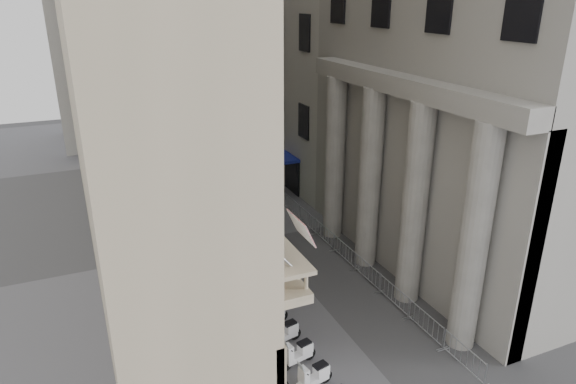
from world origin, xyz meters
name	(u,v)px	position (x,y,z in m)	size (l,w,h in m)	color
iron_fence	(202,259)	(-4.30, 18.00, 0.00)	(0.30, 28.00, 1.40)	black
blue_awning	(283,193)	(4.15, 26.00, 0.00)	(1.60, 3.00, 3.00)	navy
scooter_3	(298,365)	(-2.91, 7.50, 0.00)	(0.56, 1.40, 1.50)	white
scooter_4	(284,344)	(-2.91, 8.98, 0.00)	(0.56, 1.40, 1.50)	white
scooter_5	(272,325)	(-2.91, 10.46, 0.00)	(0.56, 1.40, 1.50)	white
scooter_6	(261,308)	(-2.91, 11.95, 0.00)	(0.56, 1.40, 1.50)	white
scooter_7	(251,293)	(-2.91, 13.43, 0.00)	(0.56, 1.40, 1.50)	white
scooter_8	(242,280)	(-2.91, 14.92, 0.00)	(0.56, 1.40, 1.50)	white
scooter_9	(233,267)	(-2.91, 16.40, 0.00)	(0.56, 1.40, 1.50)	white
scooter_10	(226,256)	(-2.91, 17.88, 0.00)	(0.56, 1.40, 1.50)	white
scooter_11	(219,245)	(-2.91, 19.37, 0.00)	(0.56, 1.40, 1.50)	white
scooter_12	(212,235)	(-2.91, 20.85, 0.00)	(0.56, 1.40, 1.50)	white
scooter_13	(206,226)	(-2.91, 22.34, 0.00)	(0.56, 1.40, 1.50)	white
scooter_14	(200,218)	(-2.91, 23.82, 0.00)	(0.56, 1.40, 1.50)	white
scooter_15	(195,210)	(-2.91, 25.30, 0.00)	(0.56, 1.40, 1.50)	white
barrier_0	(462,368)	(3.24, 4.65, 0.00)	(0.60, 2.40, 1.10)	#A4A7AC
barrier_1	(425,333)	(3.24, 7.15, 0.00)	(0.60, 2.40, 1.10)	#A4A7AC
barrier_2	(393,305)	(3.24, 9.65, 0.00)	(0.60, 2.40, 1.10)	#A4A7AC
barrier_3	(367,281)	(3.24, 12.15, 0.00)	(0.60, 2.40, 1.10)	#A4A7AC
barrier_4	(344,260)	(3.24, 14.65, 0.00)	(0.60, 2.40, 1.10)	#A4A7AC
barrier_5	(324,242)	(3.24, 17.15, 0.00)	(0.60, 2.40, 1.10)	#A4A7AC
barrier_6	(307,227)	(3.24, 19.65, 0.00)	(0.60, 2.40, 1.10)	#A4A7AC
barrier_7	(292,213)	(3.24, 22.15, 0.00)	(0.60, 2.40, 1.10)	#A4A7AC
security_tent	(222,197)	(-2.22, 20.51, 2.64)	(3.89, 3.89, 3.16)	white
street_lamp	(178,150)	(-3.60, 26.22, 4.29)	(2.36, 0.57, 7.27)	gray
info_kiosk	(199,207)	(-2.98, 23.68, 0.89)	(0.39, 0.86, 1.76)	black
pedestrian_a	(244,193)	(0.72, 25.11, 0.82)	(0.60, 0.39, 1.64)	black
pedestrian_b	(228,155)	(2.31, 34.35, 0.94)	(0.92, 0.71, 1.88)	black
pedestrian_c	(220,179)	(-0.10, 28.62, 0.86)	(0.84, 0.55, 1.73)	black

